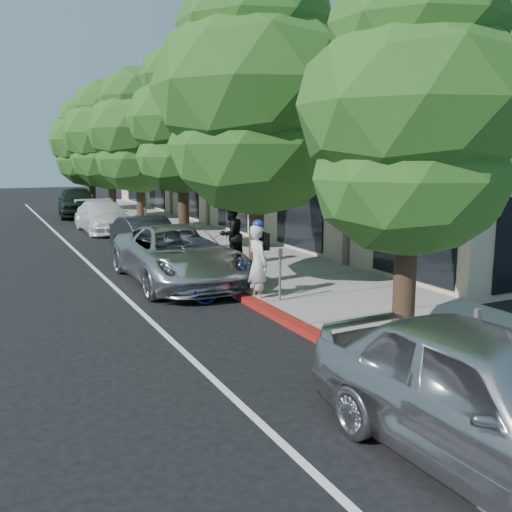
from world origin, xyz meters
TOP-DOWN VIEW (x-y plane):
  - ground at (0.00, 0.00)m, footprint 120.00×120.00m
  - sidewalk at (2.30, 8.00)m, footprint 4.60×56.00m
  - curb at (0.00, 8.00)m, footprint 0.30×56.00m
  - curb_red_segment at (0.00, 1.00)m, footprint 0.32×4.00m
  - storefront_building at (9.60, 18.00)m, footprint 10.00×36.00m
  - street_tree_0 at (0.90, -2.00)m, footprint 4.04×4.04m
  - street_tree_1 at (0.90, 4.00)m, footprint 5.50×5.50m
  - street_tree_2 at (0.90, 10.00)m, footprint 3.92×3.92m
  - street_tree_3 at (0.90, 16.00)m, footprint 4.58×4.58m
  - street_tree_4 at (0.90, 22.00)m, footprint 5.07×5.07m
  - street_tree_5 at (0.90, 28.00)m, footprint 5.09×5.09m
  - cyclist at (0.25, 2.58)m, footprint 0.49×0.72m
  - bicycle at (-0.40, 3.00)m, footprint 1.95×0.94m
  - silver_suv at (-0.84, 5.50)m, footprint 2.79×5.90m
  - dark_sedan at (-0.50, 9.97)m, footprint 1.77×4.43m
  - white_pickup at (-0.50, 17.70)m, footprint 2.16×5.10m
  - dark_suv_far at (-0.50, 25.31)m, footprint 2.58×5.39m
  - near_car_a at (-0.77, -5.50)m, footprint 2.15×5.09m
  - pedestrian at (1.37, 6.77)m, footprint 1.13×1.01m

SIDE VIEW (x-z plane):
  - ground at x=0.00m, z-range 0.00..0.00m
  - sidewalk at x=2.30m, z-range 0.00..0.15m
  - curb at x=0.00m, z-range 0.00..0.15m
  - curb_red_segment at x=0.00m, z-range 0.00..0.15m
  - bicycle at x=-0.40m, z-range 0.00..0.98m
  - dark_sedan at x=-0.50m, z-range 0.00..1.43m
  - white_pickup at x=-0.50m, z-range 0.00..1.47m
  - silver_suv at x=-0.84m, z-range 0.00..1.63m
  - near_car_a at x=-0.77m, z-range 0.00..1.72m
  - dark_suv_far at x=-0.50m, z-range 0.00..1.78m
  - cyclist at x=0.25m, z-range 0.00..1.94m
  - pedestrian at x=1.37m, z-range 0.15..2.07m
  - storefront_building at x=9.60m, z-range 0.00..7.00m
  - street_tree_0 at x=0.90m, z-range 0.85..7.73m
  - street_tree_5 at x=0.90m, z-range 0.74..8.15m
  - street_tree_3 at x=0.90m, z-range 0.88..8.37m
  - street_tree_4 at x=0.90m, z-range 0.81..8.48m
  - street_tree_2 at x=0.90m, z-range 1.02..8.49m
  - street_tree_1 at x=0.90m, z-range 0.93..9.42m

